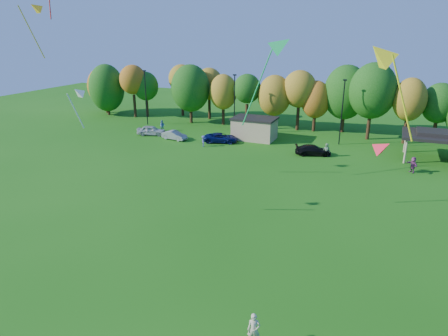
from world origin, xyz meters
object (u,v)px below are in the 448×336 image
at_px(car_a, 151,130).
at_px(car_b, 174,135).
at_px(car_c, 221,138).
at_px(kite_flyer, 254,330).
at_px(car_d, 313,150).

xyz_separation_m(car_a, car_b, (4.61, -0.92, -0.09)).
relative_size(car_a, car_c, 0.89).
bearing_deg(car_b, kite_flyer, -137.08).
bearing_deg(car_c, car_d, -110.54).
bearing_deg(car_c, car_b, 83.68).
height_order(kite_flyer, car_a, kite_flyer).
relative_size(car_a, car_d, 0.94).
distance_m(car_a, car_b, 4.70).
bearing_deg(car_a, car_b, -118.41).
xyz_separation_m(kite_flyer, car_d, (-3.70, 34.20, -0.24)).
xyz_separation_m(kite_flyer, car_c, (-17.15, 35.11, -0.24)).
height_order(car_c, car_d, car_c).
height_order(car_a, car_c, car_a).
bearing_deg(car_a, kite_flyer, -157.62).
bearing_deg(car_c, car_a, 75.05).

